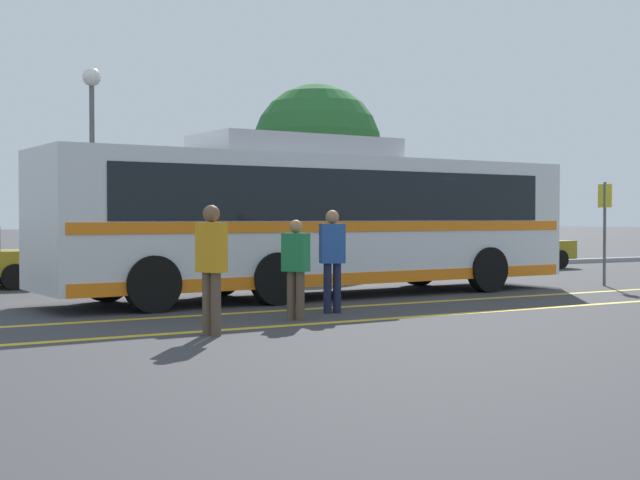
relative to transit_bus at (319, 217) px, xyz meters
name	(u,v)px	position (x,y,z in m)	size (l,w,h in m)	color
ground_plane	(375,293)	(1.45, 0.09, -1.67)	(220.00, 220.00, 0.00)	#38383A
lane_strip_0	(378,305)	(0.02, -2.20, -1.66)	(0.20, 31.74, 0.01)	gold
lane_strip_1	(443,315)	(0.02, -4.19, -1.66)	(0.20, 31.74, 0.01)	gold
curb_strip	(195,274)	(0.02, 6.96, -1.59)	(39.74, 0.36, 0.15)	#99999E
transit_bus	(319,217)	(0.00, 0.00, 0.00)	(12.15, 3.11, 3.31)	silver
parked_car_2	(189,255)	(-0.76, 5.43, -0.98)	(4.27, 2.01, 1.37)	black
parked_car_3	(351,250)	(4.21, 5.46, -0.96)	(4.56, 2.11, 1.39)	#9E9EA3
parked_car_4	(513,246)	(10.37, 5.48, -0.94)	(4.17, 2.03, 1.46)	olive
pedestrian_0	(211,261)	(-4.43, -4.66, -0.61)	(0.37, 0.47, 1.83)	brown
pedestrian_1	(332,254)	(-1.46, -2.99, -0.65)	(0.46, 0.33, 1.78)	#191E38
pedestrian_2	(296,263)	(-2.50, -3.58, -0.75)	(0.40, 0.47, 1.62)	brown
bus_stop_sign	(605,221)	(7.37, -1.02, -0.09)	(0.07, 0.40, 2.51)	#59595E
street_lamp	(92,123)	(-2.45, 8.38, 2.60)	(0.51, 0.51, 5.79)	#59595E
tree_0	(317,150)	(4.88, 8.64, 2.16)	(4.17, 4.17, 5.92)	#513823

